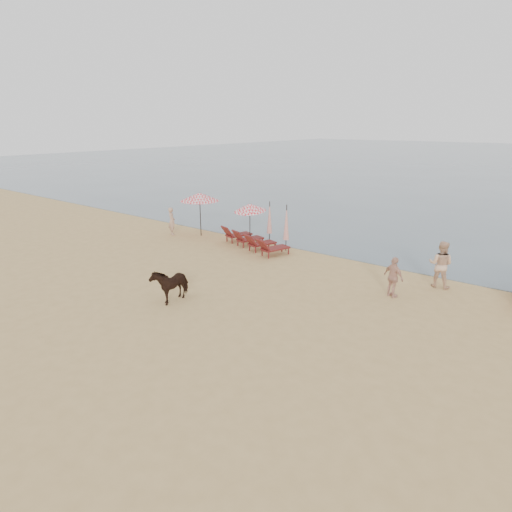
{
  "coord_description": "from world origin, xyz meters",
  "views": [
    {
      "loc": [
        9.7,
        -7.52,
        6.03
      ],
      "look_at": [
        0.0,
        5.0,
        1.1
      ],
      "focal_mm": 30.0,
      "sensor_mm": 36.0,
      "label": 1
    }
  ],
  "objects_px": {
    "umbrella_open_left_a": "(200,197)",
    "beachgoer_right_a": "(441,264)",
    "umbrella_closed_left": "(270,218)",
    "umbrella_open_left_b": "(250,207)",
    "umbrella_closed_right": "(286,223)",
    "beachgoer_right_b": "(394,277)",
    "cow": "(171,284)",
    "lounger_cluster_left": "(253,240)",
    "beachgoer_left": "(172,221)"
  },
  "relations": [
    {
      "from": "umbrella_open_left_a",
      "to": "beachgoer_right_a",
      "type": "distance_m",
      "value": 12.88
    },
    {
      "from": "umbrella_open_left_a",
      "to": "umbrella_closed_left",
      "type": "distance_m",
      "value": 4.2
    },
    {
      "from": "umbrella_open_left_b",
      "to": "umbrella_closed_right",
      "type": "distance_m",
      "value": 2.5
    },
    {
      "from": "beachgoer_right_b",
      "to": "umbrella_open_left_a",
      "type": "bearing_deg",
      "value": 14.28
    },
    {
      "from": "umbrella_open_left_a",
      "to": "cow",
      "type": "relative_size",
      "value": 1.66
    },
    {
      "from": "lounger_cluster_left",
      "to": "beachgoer_left",
      "type": "relative_size",
      "value": 2.63
    },
    {
      "from": "lounger_cluster_left",
      "to": "cow",
      "type": "xyz_separation_m",
      "value": [
        1.78,
        -6.95,
        0.2
      ]
    },
    {
      "from": "umbrella_closed_left",
      "to": "beachgoer_left",
      "type": "relative_size",
      "value": 1.42
    },
    {
      "from": "lounger_cluster_left",
      "to": "umbrella_open_left_a",
      "type": "xyz_separation_m",
      "value": [
        -3.89,
        0.25,
        1.76
      ]
    },
    {
      "from": "beachgoer_right_a",
      "to": "beachgoer_right_b",
      "type": "bearing_deg",
      "value": 60.18
    },
    {
      "from": "umbrella_open_left_a",
      "to": "beachgoer_right_b",
      "type": "height_order",
      "value": "umbrella_open_left_a"
    },
    {
      "from": "beachgoer_right_a",
      "to": "beachgoer_left",
      "type": "bearing_deg",
      "value": 0.36
    },
    {
      "from": "cow",
      "to": "beachgoer_right_b",
      "type": "height_order",
      "value": "beachgoer_right_b"
    },
    {
      "from": "umbrella_closed_left",
      "to": "beachgoer_left",
      "type": "distance_m",
      "value": 5.73
    },
    {
      "from": "umbrella_open_left_a",
      "to": "beachgoer_right_a",
      "type": "bearing_deg",
      "value": 16.51
    },
    {
      "from": "umbrella_open_left_a",
      "to": "umbrella_open_left_b",
      "type": "relative_size",
      "value": 1.14
    },
    {
      "from": "cow",
      "to": "beachgoer_right_a",
      "type": "xyz_separation_m",
      "value": [
        7.15,
        7.15,
        0.29
      ]
    },
    {
      "from": "umbrella_closed_left",
      "to": "beachgoer_right_a",
      "type": "height_order",
      "value": "umbrella_closed_left"
    },
    {
      "from": "umbrella_open_left_b",
      "to": "beachgoer_left",
      "type": "xyz_separation_m",
      "value": [
        -4.36,
        -1.56,
        -1.05
      ]
    },
    {
      "from": "cow",
      "to": "beachgoer_left",
      "type": "bearing_deg",
      "value": 131.8
    },
    {
      "from": "umbrella_open_left_a",
      "to": "cow",
      "type": "xyz_separation_m",
      "value": [
        5.67,
        -7.2,
        -1.56
      ]
    },
    {
      "from": "umbrella_open_left_b",
      "to": "beachgoer_left",
      "type": "bearing_deg",
      "value": -173.4
    },
    {
      "from": "lounger_cluster_left",
      "to": "umbrella_open_left_b",
      "type": "xyz_separation_m",
      "value": [
        -0.91,
        0.93,
        1.41
      ]
    },
    {
      "from": "umbrella_open_left_a",
      "to": "umbrella_open_left_b",
      "type": "xyz_separation_m",
      "value": [
        2.98,
        0.68,
        -0.34
      ]
    },
    {
      "from": "umbrella_open_left_a",
      "to": "umbrella_closed_left",
      "type": "relative_size",
      "value": 1.09
    },
    {
      "from": "umbrella_open_left_b",
      "to": "beachgoer_right_a",
      "type": "height_order",
      "value": "umbrella_open_left_b"
    },
    {
      "from": "umbrella_closed_right",
      "to": "beachgoer_right_b",
      "type": "bearing_deg",
      "value": -21.85
    },
    {
      "from": "cow",
      "to": "beachgoer_right_a",
      "type": "relative_size",
      "value": 0.8
    },
    {
      "from": "umbrella_open_left_a",
      "to": "umbrella_closed_right",
      "type": "distance_m",
      "value": 5.51
    },
    {
      "from": "lounger_cluster_left",
      "to": "beachgoer_right_a",
      "type": "height_order",
      "value": "beachgoer_right_a"
    },
    {
      "from": "umbrella_open_left_a",
      "to": "cow",
      "type": "bearing_deg",
      "value": -35.07
    },
    {
      "from": "lounger_cluster_left",
      "to": "umbrella_closed_left",
      "type": "relative_size",
      "value": 1.86
    },
    {
      "from": "lounger_cluster_left",
      "to": "umbrella_closed_left",
      "type": "bearing_deg",
      "value": 102.93
    },
    {
      "from": "cow",
      "to": "lounger_cluster_left",
      "type": "bearing_deg",
      "value": 98.07
    },
    {
      "from": "umbrella_open_left_b",
      "to": "beachgoer_left",
      "type": "height_order",
      "value": "umbrella_open_left_b"
    },
    {
      "from": "beachgoer_left",
      "to": "beachgoer_right_a",
      "type": "xyz_separation_m",
      "value": [
        14.2,
        0.83,
        0.12
      ]
    },
    {
      "from": "umbrella_closed_left",
      "to": "cow",
      "type": "bearing_deg",
      "value": -78.43
    },
    {
      "from": "umbrella_open_left_b",
      "to": "cow",
      "type": "relative_size",
      "value": 1.45
    },
    {
      "from": "umbrella_open_left_a",
      "to": "umbrella_closed_left",
      "type": "bearing_deg",
      "value": 31.62
    },
    {
      "from": "umbrella_open_left_b",
      "to": "umbrella_closed_right",
      "type": "xyz_separation_m",
      "value": [
        2.46,
        -0.23,
        -0.42
      ]
    },
    {
      "from": "lounger_cluster_left",
      "to": "beachgoer_right_b",
      "type": "bearing_deg",
      "value": 3.77
    },
    {
      "from": "lounger_cluster_left",
      "to": "beachgoer_left",
      "type": "height_order",
      "value": "beachgoer_left"
    },
    {
      "from": "beachgoer_right_a",
      "to": "umbrella_closed_left",
      "type": "bearing_deg",
      "value": -10.13
    },
    {
      "from": "umbrella_open_left_a",
      "to": "umbrella_closed_right",
      "type": "xyz_separation_m",
      "value": [
        5.43,
        0.44,
        -0.77
      ]
    },
    {
      "from": "umbrella_open_left_a",
      "to": "beachgoer_right_b",
      "type": "xyz_separation_m",
      "value": [
        11.78,
        -2.1,
        -1.43
      ]
    },
    {
      "from": "umbrella_open_left_b",
      "to": "beachgoer_left",
      "type": "relative_size",
      "value": 1.36
    },
    {
      "from": "umbrella_open_left_b",
      "to": "beachgoer_right_b",
      "type": "bearing_deg",
      "value": -30.54
    },
    {
      "from": "umbrella_closed_right",
      "to": "beachgoer_right_b",
      "type": "height_order",
      "value": "umbrella_closed_right"
    },
    {
      "from": "umbrella_closed_left",
      "to": "beachgoer_right_a",
      "type": "distance_m",
      "value": 8.92
    },
    {
      "from": "umbrella_open_left_b",
      "to": "umbrella_open_left_a",
      "type": "bearing_deg",
      "value": 179.76
    }
  ]
}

